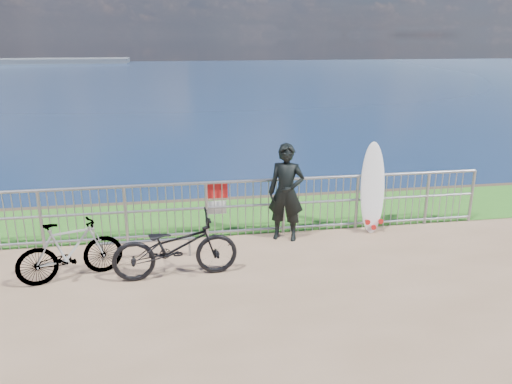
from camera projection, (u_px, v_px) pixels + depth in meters
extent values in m
plane|color=#29711F|center=(227.00, 216.00, 10.78)|extent=(120.00, 120.00, 0.00)
cube|color=brown|center=(224.00, 293.00, 12.66)|extent=(120.00, 0.30, 5.00)
plane|color=navy|center=(178.00, 83.00, 94.43)|extent=(260.00, 260.00, 0.00)
cube|color=#565E68|center=(17.00, 61.00, 159.84)|extent=(70.00, 12.00, 1.50)
cylinder|color=gray|center=(232.00, 182.00, 9.41)|extent=(10.00, 0.06, 0.06)
cylinder|color=gray|center=(233.00, 206.00, 9.56)|extent=(10.00, 0.05, 0.05)
cylinder|color=gray|center=(233.00, 231.00, 9.71)|extent=(10.00, 0.05, 0.05)
cylinder|color=gray|center=(41.00, 220.00, 9.03)|extent=(0.06, 0.06, 1.10)
cylinder|color=gray|center=(126.00, 215.00, 9.27)|extent=(0.06, 0.06, 1.10)
cylinder|color=gray|center=(207.00, 211.00, 9.50)|extent=(0.06, 0.06, 1.10)
cylinder|color=gray|center=(283.00, 206.00, 9.73)|extent=(0.06, 0.06, 1.10)
cylinder|color=gray|center=(357.00, 202.00, 9.97)|extent=(0.06, 0.06, 1.10)
cylinder|color=gray|center=(427.00, 199.00, 10.20)|extent=(0.06, 0.06, 1.10)
cylinder|color=gray|center=(472.00, 196.00, 10.35)|extent=(0.06, 0.06, 1.10)
cube|color=red|center=(217.00, 191.00, 9.48)|extent=(0.42, 0.02, 0.30)
cube|color=white|center=(217.00, 191.00, 9.47)|extent=(0.38, 0.01, 0.08)
cube|color=white|center=(217.00, 207.00, 9.58)|extent=(0.36, 0.02, 0.26)
imported|color=black|center=(286.00, 193.00, 9.34)|extent=(0.79, 0.67, 1.85)
ellipsoid|color=white|center=(372.00, 188.00, 9.76)|extent=(0.54, 0.50, 1.79)
cone|color=red|center=(366.00, 221.00, 9.82)|extent=(0.11, 0.19, 0.11)
cone|color=red|center=(379.00, 220.00, 9.86)|extent=(0.11, 0.19, 0.11)
cone|color=red|center=(372.00, 226.00, 9.87)|extent=(0.11, 0.19, 0.11)
imported|color=black|center=(175.00, 247.00, 7.95)|extent=(2.03, 0.82, 1.04)
imported|color=black|center=(70.00, 250.00, 7.88)|extent=(1.70, 0.97, 0.98)
cylinder|color=gray|center=(146.00, 241.00, 8.65)|extent=(1.69, 0.05, 0.05)
cylinder|color=gray|center=(102.00, 253.00, 8.58)|extent=(0.04, 0.04, 0.33)
cylinder|color=gray|center=(190.00, 247.00, 8.81)|extent=(0.04, 0.04, 0.33)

